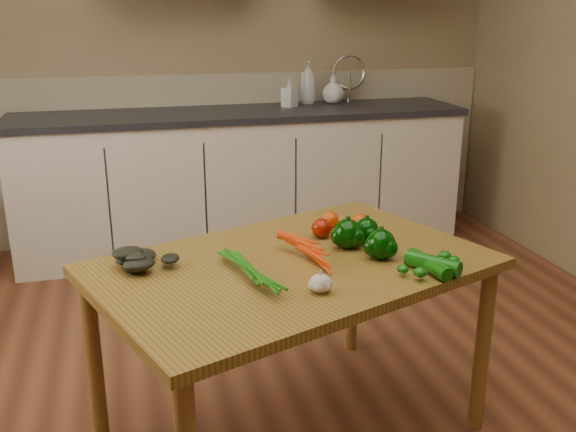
# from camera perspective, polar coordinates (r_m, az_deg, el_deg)

# --- Properties ---
(room) EXTENTS (4.04, 5.04, 2.64)m
(room) POSITION_cam_1_polar(r_m,az_deg,el_deg) (2.06, 0.54, 10.45)
(room) COLOR brown
(room) RESTS_ON ground
(counter_run) EXTENTS (2.84, 0.64, 1.14)m
(counter_run) POSITION_cam_1_polar(r_m,az_deg,el_deg) (4.20, -3.93, 3.37)
(counter_run) COLOR beige
(counter_run) RESTS_ON ground
(table) EXTENTS (1.51, 1.24, 0.70)m
(table) POSITION_cam_1_polar(r_m,az_deg,el_deg) (2.22, 0.39, -5.92)
(table) COLOR olive
(table) RESTS_ON ground
(soap_bottle_a) EXTENTS (0.15, 0.15, 0.28)m
(soap_bottle_a) POSITION_cam_1_polar(r_m,az_deg,el_deg) (4.37, 1.78, 11.78)
(soap_bottle_a) COLOR silver
(soap_bottle_a) RESTS_ON counter_run
(soap_bottle_b) EXTENTS (0.12, 0.12, 0.18)m
(soap_bottle_b) POSITION_cam_1_polar(r_m,az_deg,el_deg) (4.23, 0.13, 10.90)
(soap_bottle_b) COLOR silver
(soap_bottle_b) RESTS_ON counter_run
(soap_bottle_c) EXTENTS (0.17, 0.17, 0.19)m
(soap_bottle_c) POSITION_cam_1_polar(r_m,az_deg,el_deg) (4.41, 4.04, 11.19)
(soap_bottle_c) COLOR silver
(soap_bottle_c) RESTS_ON counter_run
(carrot_bunch) EXTENTS (0.29, 0.26, 0.07)m
(carrot_bunch) POSITION_cam_1_polar(r_m,az_deg,el_deg) (2.14, 0.18, -3.62)
(carrot_bunch) COLOR #E33905
(carrot_bunch) RESTS_ON table
(leafy_greens) EXTENTS (0.19, 0.17, 0.09)m
(leafy_greens) POSITION_cam_1_polar(r_m,az_deg,el_deg) (2.19, -12.44, -3.22)
(leafy_greens) COLOR black
(leafy_greens) RESTS_ON table
(garlic_bulb) EXTENTS (0.07, 0.07, 0.06)m
(garlic_bulb) POSITION_cam_1_polar(r_m,az_deg,el_deg) (1.95, 2.91, -5.99)
(garlic_bulb) COLOR beige
(garlic_bulb) RESTS_ON table
(pepper_a) EXTENTS (0.10, 0.10, 0.10)m
(pepper_a) POSITION_cam_1_polar(r_m,az_deg,el_deg) (2.30, 5.32, -1.58)
(pepper_a) COLOR #032F02
(pepper_a) RESTS_ON table
(pepper_b) EXTENTS (0.09, 0.09, 0.09)m
(pepper_b) POSITION_cam_1_polar(r_m,az_deg,el_deg) (2.37, 6.99, -1.28)
(pepper_b) COLOR #032F02
(pepper_b) RESTS_ON table
(pepper_c) EXTENTS (0.10, 0.10, 0.10)m
(pepper_c) POSITION_cam_1_polar(r_m,az_deg,el_deg) (2.22, 8.24, -2.50)
(pepper_c) COLOR #032F02
(pepper_c) RESTS_ON table
(tomato_a) EXTENTS (0.08, 0.08, 0.07)m
(tomato_a) POSITION_cam_1_polar(r_m,az_deg,el_deg) (2.40, 3.00, -1.08)
(tomato_a) COLOR #891202
(tomato_a) RESTS_ON table
(tomato_b) EXTENTS (0.07, 0.07, 0.06)m
(tomato_b) POSITION_cam_1_polar(r_m,az_deg,el_deg) (2.51, 3.74, -0.33)
(tomato_b) COLOR #CC3F05
(tomato_b) RESTS_ON table
(tomato_c) EXTENTS (0.07, 0.07, 0.07)m
(tomato_c) POSITION_cam_1_polar(r_m,az_deg,el_deg) (2.49, 6.39, -0.54)
(tomato_c) COLOR #CC3F05
(tomato_c) RESTS_ON table
(zucchini_a) EXTENTS (0.08, 0.20, 0.05)m
(zucchini_a) POSITION_cam_1_polar(r_m,az_deg,el_deg) (2.15, 12.41, -4.23)
(zucchini_a) COLOR #0A4D08
(zucchini_a) RESTS_ON table
(zucchini_b) EXTENTS (0.16, 0.18, 0.06)m
(zucchini_b) POSITION_cam_1_polar(r_m,az_deg,el_deg) (2.15, 12.75, -4.15)
(zucchini_b) COLOR #0A4D08
(zucchini_b) RESTS_ON table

